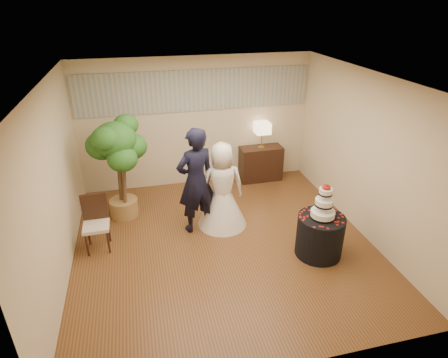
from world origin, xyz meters
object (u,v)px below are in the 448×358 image
object	(u,v)px
table_lamp	(262,135)
side_chair	(96,225)
groom	(196,181)
wedding_cake	(324,201)
bride	(222,186)
ficus_tree	(119,169)
console	(261,163)
cake_table	(320,236)

from	to	relation	value
table_lamp	side_chair	xyz separation A→B (m)	(-3.50, -1.90, -0.61)
table_lamp	side_chair	bearing A→B (deg)	-151.56
groom	wedding_cake	bearing A→B (deg)	127.95
bride	table_lamp	distance (m)	2.11
groom	ficus_tree	world-z (taller)	ficus_tree
console	side_chair	size ratio (longest dim) A/B	1.00
groom	cake_table	size ratio (longest dim) A/B	2.56
console	cake_table	bearing A→B (deg)	-89.40
bride	groom	bearing A→B (deg)	6.60
console	table_lamp	world-z (taller)	table_lamp
bride	cake_table	distance (m)	1.89
groom	side_chair	distance (m)	1.81
side_chair	console	bearing A→B (deg)	28.04
wedding_cake	ficus_tree	distance (m)	3.70
console	wedding_cake	bearing A→B (deg)	-89.40
table_lamp	side_chair	size ratio (longest dim) A/B	0.61
ficus_tree	side_chair	size ratio (longest dim) A/B	2.10
ficus_tree	table_lamp	bearing A→B (deg)	16.35
cake_table	ficus_tree	size ratio (longest dim) A/B	0.38
groom	bride	world-z (taller)	groom
bride	console	distance (m)	2.13
groom	side_chair	bearing A→B (deg)	-11.24
table_lamp	ficus_tree	size ratio (longest dim) A/B	0.29
bride	ficus_tree	bearing A→B (deg)	-20.73
bride	side_chair	distance (m)	2.24
console	table_lamp	xyz separation A→B (m)	(0.00, 0.00, 0.69)
side_chair	table_lamp	bearing A→B (deg)	28.04
groom	wedding_cake	size ratio (longest dim) A/B	3.25
console	table_lamp	bearing A→B (deg)	0.00
cake_table	ficus_tree	bearing A→B (deg)	147.54
groom	ficus_tree	xyz separation A→B (m)	(-1.30, 0.78, 0.03)
bride	wedding_cake	size ratio (longest dim) A/B	2.70
bride	side_chair	size ratio (longest dim) A/B	1.69
bride	table_lamp	world-z (taller)	bride
console	ficus_tree	size ratio (longest dim) A/B	0.48
groom	table_lamp	world-z (taller)	groom
cake_table	wedding_cake	world-z (taller)	wedding_cake
table_lamp	cake_table	bearing A→B (deg)	-89.09
cake_table	side_chair	size ratio (longest dim) A/B	0.80
groom	console	bearing A→B (deg)	-155.04
side_chair	ficus_tree	bearing A→B (deg)	66.55
bride	table_lamp	bearing A→B (deg)	-126.70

